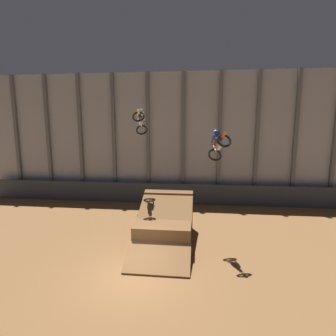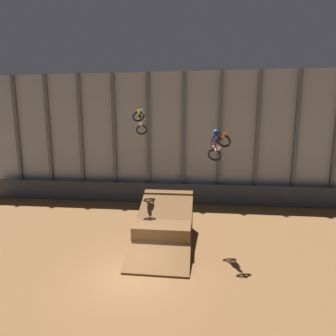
# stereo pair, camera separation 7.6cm
# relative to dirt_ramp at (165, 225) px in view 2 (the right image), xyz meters

# --- Properties ---
(ground_plane) EXTENTS (60.00, 60.00, 0.00)m
(ground_plane) POSITION_rel_dirt_ramp_xyz_m (-0.96, -3.92, -0.87)
(ground_plane) COLOR brown
(arena_back_wall) EXTENTS (32.00, 0.40, 11.03)m
(arena_back_wall) POSITION_rel_dirt_ramp_xyz_m (-0.96, 8.19, 4.64)
(arena_back_wall) COLOR #A3A8B2
(arena_back_wall) RESTS_ON ground_plane
(lower_barrier) EXTENTS (31.36, 0.20, 1.72)m
(lower_barrier) POSITION_rel_dirt_ramp_xyz_m (-0.96, 7.30, -0.01)
(lower_barrier) COLOR #383D47
(lower_barrier) RESTS_ON ground_plane
(dirt_ramp) EXTENTS (3.07, 5.79, 2.61)m
(dirt_ramp) POSITION_rel_dirt_ramp_xyz_m (0.00, 0.00, 0.00)
(dirt_ramp) COLOR brown
(dirt_ramp) RESTS_ON ground_plane
(rider_bike_left_air) EXTENTS (0.83, 1.73, 1.67)m
(rider_bike_left_air) POSITION_rel_dirt_ramp_xyz_m (-1.73, 1.58, 6.04)
(rider_bike_left_air) COLOR black
(rider_bike_right_air) EXTENTS (1.19, 1.81, 1.67)m
(rider_bike_right_air) POSITION_rel_dirt_ramp_xyz_m (2.80, -1.00, 4.79)
(rider_bike_right_air) COLOR black
(hay_bale_trackside) EXTENTS (0.99, 0.74, 0.57)m
(hay_bale_trackside) POSITION_rel_dirt_ramp_xyz_m (-1.79, 2.79, -0.59)
(hay_bale_trackside) COLOR #CCB751
(hay_bale_trackside) RESTS_ON ground_plane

